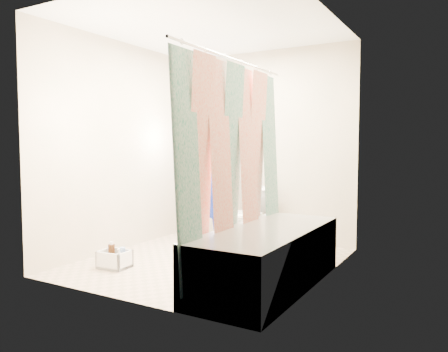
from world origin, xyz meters
The scene contains 14 objects.
floor centered at (0.00, 0.00, 0.00)m, with size 2.60×2.60×0.00m, color tan.
ceiling centered at (0.00, 0.00, 2.40)m, with size 2.40×2.60×0.02m, color white.
wall_back centered at (0.00, 1.30, 1.20)m, with size 2.40×0.02×2.40m, color beige.
wall_front centered at (0.00, -1.30, 1.20)m, with size 2.40×0.02×2.40m, color beige.
wall_left centered at (-1.20, 0.00, 1.20)m, with size 0.02×2.60×2.40m, color beige.
wall_right centered at (1.20, 0.00, 1.20)m, with size 0.02×2.60×2.40m, color beige.
bathtub centered at (0.85, -0.43, 0.27)m, with size 0.70×1.75×0.50m.
curtain_rod centered at (0.52, -0.43, 1.95)m, with size 0.02×0.02×1.90m, color silver.
shower_curtain centered at (0.52, -0.43, 1.02)m, with size 0.06×1.75×1.80m, color white.
toilet centered at (0.05, 0.81, 0.35)m, with size 0.40×0.70×0.71m, color white.
tank_lid centered at (0.03, 0.70, 0.42)m, with size 0.43×0.19×0.03m, color white.
tank_internals centered at (0.03, 1.00, 0.70)m, with size 0.17×0.06×0.23m.
plumber centered at (-0.40, 0.79, 0.92)m, with size 0.67×0.44×1.84m, color navy.
cleaning_caddy centered at (-0.68, -0.66, 0.08)m, with size 0.31×0.25×0.22m.
Camera 1 is at (2.36, -3.80, 1.21)m, focal length 35.00 mm.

